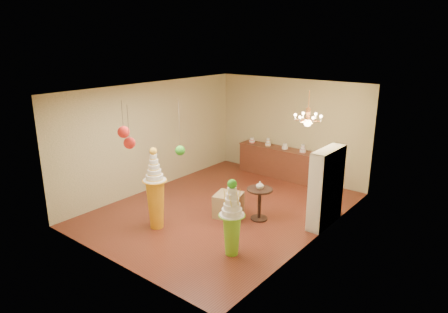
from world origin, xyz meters
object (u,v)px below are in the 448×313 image
Objects in this scene: round_table at (259,200)px; pedestal_green at (232,224)px; sideboard at (284,163)px; pedestal_orange at (156,197)px.

pedestal_green is at bearing -74.73° from round_table.
sideboard is 3.93× the size of round_table.
sideboard is 3.09m from round_table.
pedestal_orange is 2.40m from round_table.
pedestal_green is 0.84× the size of pedestal_orange.
pedestal_green is 2.05m from pedestal_orange.
pedestal_green is at bearing -71.99° from sideboard.
pedestal_orange is at bearing -176.53° from pedestal_green.
sideboard is (0.56, 4.70, -0.25)m from pedestal_orange.
pedestal_green reaches higher than round_table.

